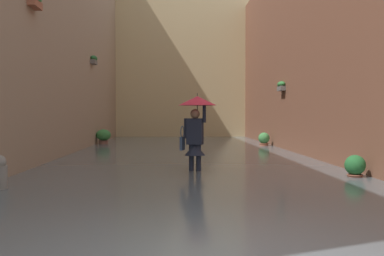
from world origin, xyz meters
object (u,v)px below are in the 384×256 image
potted_plant_mid_left (264,141)px  potted_plant_near_left (355,169)px  person_wading (196,121)px  potted_plant_far_right (104,137)px

potted_plant_mid_left → potted_plant_near_left: potted_plant_mid_left is taller
potted_plant_near_left → potted_plant_mid_left: bearing=-89.7°
potted_plant_mid_left → person_wading: bearing=69.9°
person_wading → potted_plant_mid_left: 9.85m
potted_plant_mid_left → potted_plant_near_left: 10.44m
person_wading → potted_plant_far_right: size_ratio=2.34×
person_wading → potted_plant_near_left: bearing=160.1°
potted_plant_mid_left → potted_plant_far_right: bearing=-9.6°
potted_plant_far_right → person_wading: bearing=109.9°
person_wading → potted_plant_far_right: (3.78, -10.41, -0.89)m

